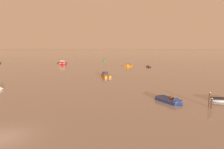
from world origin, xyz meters
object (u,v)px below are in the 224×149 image
at_px(motorboat_moored_4, 128,66).
at_px(rowboat_moored_2, 149,67).
at_px(mooring_post_right, 212,103).
at_px(mooring_post_near, 209,100).
at_px(motorboat_moored_0, 105,76).
at_px(channel_buoy, 104,60).
at_px(rowboat_moored_1, 59,63).
at_px(motorboat_moored_6, 63,64).
at_px(motorboat_moored_2, 172,102).

distance_m(motorboat_moored_4, rowboat_moored_2, 7.22).
bearing_deg(mooring_post_right, mooring_post_near, 91.64).
distance_m(motorboat_moored_0, rowboat_moored_2, 26.64).
height_order(channel_buoy, mooring_post_near, channel_buoy).
height_order(mooring_post_near, mooring_post_right, mooring_post_near).
bearing_deg(rowboat_moored_1, mooring_post_near, 30.06).
bearing_deg(channel_buoy, rowboat_moored_2, -52.38).
bearing_deg(mooring_post_right, motorboat_moored_6, 124.19).
xyz_separation_m(motorboat_moored_4, motorboat_moored_6, (-25.71, 5.71, 0.08)).
distance_m(rowboat_moored_1, mooring_post_near, 72.03).
distance_m(motorboat_moored_2, channel_buoy, 72.92).
relative_size(motorboat_moored_6, mooring_post_near, 3.16).
height_order(motorboat_moored_2, rowboat_moored_1, motorboat_moored_2).
height_order(motorboat_moored_6, mooring_post_right, motorboat_moored_6).
bearing_deg(motorboat_moored_6, motorboat_moored_4, 67.34).
xyz_separation_m(motorboat_moored_4, mooring_post_near, (10.83, -47.40, 0.60)).
bearing_deg(rowboat_moored_1, motorboat_moored_4, 63.59).
bearing_deg(motorboat_moored_4, motorboat_moored_6, -87.14).
bearing_deg(rowboat_moored_1, mooring_post_right, 29.75).
distance_m(motorboat_moored_4, motorboat_moored_6, 26.34).
distance_m(rowboat_moored_1, channel_buoy, 21.66).
height_order(rowboat_moored_1, channel_buoy, channel_buoy).
xyz_separation_m(channel_buoy, mooring_post_near, (22.65, -71.74, 0.42)).
xyz_separation_m(motorboat_moored_4, channel_buoy, (-11.82, 24.35, 0.18)).
distance_m(motorboat_moored_6, channel_buoy, 23.25).
relative_size(motorboat_moored_4, channel_buoy, 2.22).
bearing_deg(motorboat_moored_2, mooring_post_right, 30.84).
distance_m(motorboat_moored_0, motorboat_moored_2, 25.23).
distance_m(motorboat_moored_2, motorboat_moored_6, 61.11).
height_order(rowboat_moored_1, motorboat_moored_6, motorboat_moored_6).
bearing_deg(mooring_post_right, rowboat_moored_1, 123.95).
xyz_separation_m(motorboat_moored_6, channel_buoy, (13.89, 18.64, 0.10)).
bearing_deg(motorboat_moored_2, rowboat_moored_1, 175.99).
xyz_separation_m(motorboat_moored_0, motorboat_moored_4, (5.25, 23.89, 0.02)).
bearing_deg(channel_buoy, mooring_post_right, -72.63).
bearing_deg(motorboat_moored_4, mooring_post_right, 28.09).
bearing_deg(rowboat_moored_2, motorboat_moored_0, 137.23).
relative_size(motorboat_moored_2, motorboat_moored_4, 0.86).
xyz_separation_m(motorboat_moored_6, mooring_post_near, (36.54, -53.11, 0.52)).
relative_size(motorboat_moored_4, mooring_post_right, 3.51).
xyz_separation_m(motorboat_moored_6, rowboat_moored_2, (32.93, -6.06, -0.20)).
bearing_deg(motorboat_moored_2, rowboat_moored_2, 143.28).
distance_m(motorboat_moored_0, motorboat_moored_6, 35.99).
bearing_deg(channel_buoy, motorboat_moored_6, -126.70).
xyz_separation_m(motorboat_moored_2, rowboat_moored_1, (-36.19, 58.37, -0.08)).
relative_size(rowboat_moored_1, mooring_post_right, 2.02).
bearing_deg(rowboat_moored_1, rowboat_moored_2, 67.12).
relative_size(motorboat_moored_6, channel_buoy, 2.85).
height_order(motorboat_moored_2, channel_buoy, channel_buoy).
relative_size(motorboat_moored_4, motorboat_moored_6, 0.78).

